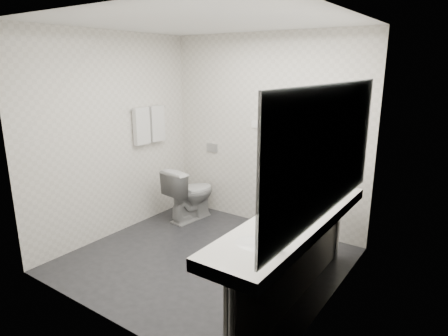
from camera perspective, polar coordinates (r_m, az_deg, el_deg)
The scene contains 31 objects.
floor at distance 4.42m, azimuth -2.78°, elevation -13.39°, with size 2.80×2.80×0.00m, color #222327.
ceiling at distance 3.91m, azimuth -3.27°, elevation 20.83°, with size 2.80×2.80×0.00m, color white.
wall_back at distance 5.05m, azimuth 6.08°, elevation 5.22°, with size 2.80×2.80×0.00m, color silver.
wall_front at distance 3.09m, azimuth -17.91°, elevation -1.73°, with size 2.80×2.80×0.00m, color silver.
wall_left at distance 4.95m, azimuth -15.98°, elevation 4.53°, with size 2.60×2.60×0.00m, color silver.
wall_right at distance 3.34m, azimuth 16.38°, elevation -0.41°, with size 2.60×2.60×0.00m, color silver.
vanity_counter at distance 3.40m, azimuth 10.28°, elevation -7.79°, with size 0.55×2.20×0.10m, color white.
vanity_panel at distance 3.57m, azimuth 10.33°, elevation -14.17°, with size 0.03×2.15×0.75m, color gray.
vanity_post_near at distance 2.79m, azimuth 1.17°, elevation -23.21°, with size 0.06×0.06×0.75m, color silver.
vanity_post_far at distance 4.44m, azimuth 16.39°, elevation -8.51°, with size 0.06×0.06×0.75m, color silver.
mirror at distance 3.11m, azimuth 15.19°, elevation 2.38°, with size 0.02×2.20×1.05m, color #B2BCC6.
basin_near at distance 2.85m, azimuth 4.71°, elevation -11.42°, with size 0.40×0.31×0.05m, color white.
basin_far at distance 3.95m, azimuth 14.28°, elevation -4.18°, with size 0.40×0.31×0.05m, color white.
faucet_near at distance 2.73m, azimuth 8.35°, elevation -10.69°, with size 0.04×0.04×0.15m, color silver.
faucet_far at distance 3.86m, azimuth 17.07°, elevation -3.41°, with size 0.04×0.04×0.15m, color silver.
soap_bottle_a at distance 3.33m, azimuth 12.07°, elevation -6.52°, with size 0.04×0.04×0.10m, color beige.
soap_bottle_b at distance 3.58m, azimuth 11.80°, elevation -4.97°, with size 0.08×0.08×0.10m, color beige.
soap_bottle_c at distance 3.34m, azimuth 10.40°, elevation -6.15°, with size 0.05×0.05×0.12m, color beige.
glass_left at distance 3.60m, azimuth 13.88°, elevation -4.85°, with size 0.06×0.06×0.11m, color silver.
toilet at distance 5.39m, azimuth -5.00°, elevation -3.74°, with size 0.42×0.74×0.75m, color white.
flush_plate at distance 5.55m, azimuth -1.79°, elevation 3.03°, with size 0.18×0.02×0.12m, color #B2B5BA.
pedal_bin at distance 4.80m, azimuth 6.67°, elevation -9.08°, with size 0.22×0.22×0.30m, color #B2B5BA.
bin_lid at distance 4.74m, azimuth 6.73°, elevation -7.33°, with size 0.22×0.22×0.01m, color #B2B5BA.
towel_rail at distance 5.23m, azimuth -11.18°, elevation 8.68°, with size 0.02×0.02×0.62m, color silver.
towel_near at distance 5.16m, azimuth -12.10°, elevation 6.08°, with size 0.07×0.24×0.48m, color silver.
towel_far at distance 5.35m, azimuth -9.91°, elevation 6.50°, with size 0.07×0.24×0.48m, color silver.
dryer_cradle at distance 4.88m, azimuth 8.59°, elevation 7.76°, with size 0.10×0.04×0.14m, color gray.
dryer_barrel at distance 4.81m, azimuth 8.23°, elevation 8.03°, with size 0.08×0.08×0.14m, color gray.
dryer_cord at distance 4.90m, azimuth 8.40°, elevation 4.84°, with size 0.02×0.02×0.35m, color black.
switch_plate_a at distance 5.10m, azimuth 4.57°, elevation 6.49°, with size 0.09×0.02×0.09m, color white.
switch_plate_b at distance 4.79m, azimuth 11.84°, elevation 5.66°, with size 0.09×0.02×0.09m, color white.
Camera 1 is at (2.39, -3.07, 2.10)m, focal length 30.90 mm.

